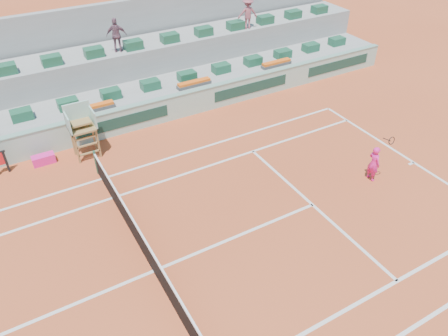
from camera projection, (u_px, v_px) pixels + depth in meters
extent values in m
plane|color=#A94220|center=(154.00, 271.00, 13.81)|extent=(90.00, 90.00, 0.00)
cube|color=#959592|center=(67.00, 111.00, 20.93)|extent=(36.00, 4.00, 1.20)
cube|color=#959592|center=(56.00, 85.00, 21.63)|extent=(36.00, 2.40, 2.60)
cube|color=#959592|center=(45.00, 57.00, 22.22)|extent=(36.00, 0.40, 4.40)
cube|color=#F01F8B|center=(44.00, 159.00, 18.41)|extent=(0.92, 0.41, 0.41)
imported|color=#785060|center=(117.00, 35.00, 21.25)|extent=(1.05, 0.69, 1.67)
imported|color=#934953|center=(248.00, 13.00, 24.04)|extent=(1.22, 0.90, 1.70)
cube|color=silver|center=(414.00, 162.00, 18.56)|extent=(0.12, 10.97, 0.01)
cube|color=silver|center=(102.00, 179.00, 17.64)|extent=(23.77, 0.12, 0.01)
cube|color=silver|center=(112.00, 198.00, 16.68)|extent=(23.77, 0.12, 0.01)
cube|color=silver|center=(312.00, 205.00, 16.37)|extent=(0.12, 8.23, 0.01)
cube|color=silver|center=(154.00, 271.00, 13.81)|extent=(12.80, 0.12, 0.01)
cube|color=silver|center=(411.00, 163.00, 18.50)|extent=(0.30, 0.12, 0.01)
cube|color=black|center=(152.00, 261.00, 13.54)|extent=(0.03, 11.87, 0.92)
cube|color=white|center=(151.00, 250.00, 13.25)|extent=(0.06, 11.87, 0.07)
cylinder|color=#1D452F|center=(96.00, 162.00, 17.63)|extent=(0.10, 0.10, 1.10)
cube|color=#98BFAE|center=(79.00, 132.00, 19.39)|extent=(36.00, 0.30, 1.20)
cube|color=gray|center=(76.00, 120.00, 19.02)|extent=(36.00, 0.34, 0.06)
cube|color=#153B30|center=(123.00, 122.00, 20.05)|extent=(4.40, 0.02, 0.56)
cube|color=#153B30|center=(251.00, 88.00, 22.85)|extent=(4.40, 0.02, 0.56)
cube|color=#153B30|center=(339.00, 65.00, 25.25)|extent=(4.40, 0.02, 0.56)
cube|color=olive|center=(77.00, 150.00, 18.16)|extent=(0.08, 0.08, 1.35)
cube|color=olive|center=(98.00, 144.00, 18.52)|extent=(0.08, 0.08, 1.35)
cube|color=olive|center=(73.00, 142.00, 18.65)|extent=(0.08, 0.08, 1.35)
cube|color=olive|center=(94.00, 136.00, 19.01)|extent=(0.08, 0.08, 1.35)
cube|color=olive|center=(82.00, 128.00, 18.16)|extent=(1.10, 0.90, 0.08)
cube|color=#98BFAE|center=(78.00, 114.00, 18.12)|extent=(1.10, 0.08, 1.00)
cube|color=#98BFAE|center=(68.00, 124.00, 17.74)|extent=(0.06, 0.90, 0.80)
cube|color=#98BFAE|center=(93.00, 118.00, 18.15)|extent=(0.06, 0.90, 0.80)
cube|color=olive|center=(81.00, 122.00, 18.09)|extent=(0.80, 0.60, 0.08)
cube|color=olive|center=(89.00, 153.00, 18.53)|extent=(0.90, 0.08, 0.06)
cube|color=olive|center=(88.00, 145.00, 18.29)|extent=(0.90, 0.08, 0.06)
cube|color=olive|center=(86.00, 138.00, 18.09)|extent=(0.90, 0.08, 0.06)
cube|color=#1A5035|center=(22.00, 115.00, 19.02)|extent=(0.90, 0.60, 0.44)
cube|color=#1A5035|center=(68.00, 104.00, 19.82)|extent=(0.90, 0.60, 0.44)
cube|color=#1A5035|center=(111.00, 94.00, 20.62)|extent=(0.90, 0.60, 0.44)
cube|color=#1A5035|center=(150.00, 85.00, 21.42)|extent=(0.90, 0.60, 0.44)
cube|color=#1A5035|center=(187.00, 76.00, 22.22)|extent=(0.90, 0.60, 0.44)
cube|color=#1A5035|center=(221.00, 68.00, 23.01)|extent=(0.90, 0.60, 0.44)
cube|color=#1A5035|center=(253.00, 61.00, 23.81)|extent=(0.90, 0.60, 0.44)
cube|color=#1A5035|center=(283.00, 54.00, 24.61)|extent=(0.90, 0.60, 0.44)
cube|color=#1A5035|center=(311.00, 47.00, 25.41)|extent=(0.90, 0.60, 0.44)
cube|color=#1A5035|center=(337.00, 41.00, 26.21)|extent=(0.90, 0.60, 0.44)
cube|color=#1A5035|center=(6.00, 69.00, 19.51)|extent=(0.90, 0.60, 0.44)
cube|color=#1A5035|center=(52.00, 60.00, 20.31)|extent=(0.90, 0.60, 0.44)
cube|color=#1A5035|center=(94.00, 52.00, 21.11)|extent=(0.90, 0.60, 0.44)
cube|color=#1A5035|center=(133.00, 45.00, 21.91)|extent=(0.90, 0.60, 0.44)
cube|color=#1A5035|center=(170.00, 38.00, 22.71)|extent=(0.90, 0.60, 0.44)
cube|color=#1A5035|center=(204.00, 31.00, 23.51)|extent=(0.90, 0.60, 0.44)
cube|color=#1A5035|center=(235.00, 25.00, 24.31)|extent=(0.90, 0.60, 0.44)
cube|color=#1A5035|center=(265.00, 19.00, 25.11)|extent=(0.90, 0.60, 0.44)
cube|color=#1A5035|center=(293.00, 14.00, 25.91)|extent=(0.90, 0.60, 0.44)
cube|color=#1A5035|center=(319.00, 9.00, 26.71)|extent=(0.90, 0.60, 0.44)
cube|color=#474747|center=(95.00, 109.00, 19.74)|extent=(1.80, 0.36, 0.16)
cube|color=#E95813|center=(95.00, 106.00, 19.66)|extent=(1.70, 0.32, 0.12)
cube|color=#474747|center=(194.00, 85.00, 21.74)|extent=(1.80, 0.36, 0.16)
cube|color=#E95813|center=(194.00, 82.00, 21.66)|extent=(1.70, 0.32, 0.12)
cube|color=#474747|center=(276.00, 65.00, 23.74)|extent=(1.80, 0.36, 0.16)
cube|color=#E95813|center=(276.00, 62.00, 23.66)|extent=(1.70, 0.32, 0.12)
cube|color=black|center=(6.00, 161.00, 17.77)|extent=(0.10, 0.10, 1.00)
imported|color=#F01F8B|center=(374.00, 163.00, 17.21)|extent=(0.39, 0.57, 1.52)
cylinder|color=black|center=(387.00, 139.00, 16.24)|extent=(0.03, 0.35, 0.09)
torus|color=black|center=(392.00, 141.00, 16.04)|extent=(0.31, 0.08, 0.31)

